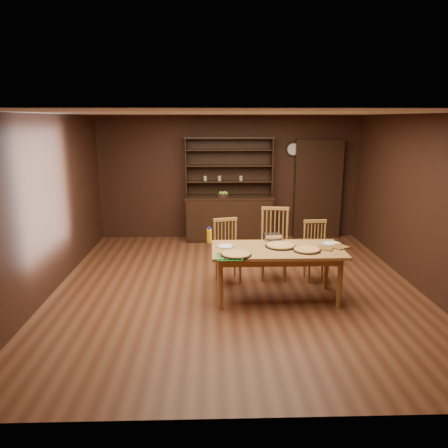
{
  "coord_description": "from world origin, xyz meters",
  "views": [
    {
      "loc": [
        -0.38,
        -6.27,
        2.52
      ],
      "look_at": [
        -0.18,
        0.4,
        0.91
      ],
      "focal_mm": 35.0,
      "sensor_mm": 36.0,
      "label": 1
    }
  ],
  "objects_px": {
    "chair_left": "(227,248)",
    "juice_bottle": "(209,236)",
    "dining_table": "(277,254)",
    "chair_center": "(274,240)",
    "chair_right": "(316,248)",
    "china_hutch": "(229,212)"
  },
  "relations": [
    {
      "from": "chair_right",
      "to": "juice_bottle",
      "type": "xyz_separation_m",
      "value": [
        -1.7,
        -0.47,
        0.36
      ]
    },
    {
      "from": "china_hutch",
      "to": "chair_left",
      "type": "height_order",
      "value": "china_hutch"
    },
    {
      "from": "dining_table",
      "to": "chair_center",
      "type": "xyz_separation_m",
      "value": [
        0.09,
        0.92,
        -0.06
      ]
    },
    {
      "from": "china_hutch",
      "to": "chair_left",
      "type": "bearing_deg",
      "value": -93.22
    },
    {
      "from": "chair_left",
      "to": "juice_bottle",
      "type": "xyz_separation_m",
      "value": [
        -0.28,
        -0.45,
        0.33
      ]
    },
    {
      "from": "china_hutch",
      "to": "juice_bottle",
      "type": "distance_m",
      "value": 2.89
    },
    {
      "from": "chair_center",
      "to": "dining_table",
      "type": "bearing_deg",
      "value": -87.67
    },
    {
      "from": "china_hutch",
      "to": "chair_center",
      "type": "distance_m",
      "value": 2.34
    },
    {
      "from": "dining_table",
      "to": "juice_bottle",
      "type": "xyz_separation_m",
      "value": [
        -0.96,
        0.32,
        0.19
      ]
    },
    {
      "from": "dining_table",
      "to": "chair_center",
      "type": "distance_m",
      "value": 0.93
    },
    {
      "from": "chair_left",
      "to": "chair_center",
      "type": "relative_size",
      "value": 0.87
    },
    {
      "from": "chair_left",
      "to": "chair_right",
      "type": "xyz_separation_m",
      "value": [
        1.42,
        0.02,
        -0.02
      ]
    },
    {
      "from": "chair_center",
      "to": "juice_bottle",
      "type": "bearing_deg",
      "value": -142.23
    },
    {
      "from": "chair_center",
      "to": "juice_bottle",
      "type": "height_order",
      "value": "chair_center"
    },
    {
      "from": "chair_left",
      "to": "juice_bottle",
      "type": "distance_m",
      "value": 0.63
    },
    {
      "from": "chair_left",
      "to": "chair_right",
      "type": "height_order",
      "value": "chair_left"
    },
    {
      "from": "china_hutch",
      "to": "chair_center",
      "type": "xyz_separation_m",
      "value": [
        0.64,
        -2.25,
        0.01
      ]
    },
    {
      "from": "chair_center",
      "to": "chair_right",
      "type": "distance_m",
      "value": 0.67
    },
    {
      "from": "dining_table",
      "to": "chair_left",
      "type": "distance_m",
      "value": 1.04
    },
    {
      "from": "chair_left",
      "to": "chair_right",
      "type": "relative_size",
      "value": 1.05
    },
    {
      "from": "chair_left",
      "to": "chair_right",
      "type": "bearing_deg",
      "value": -13.44
    },
    {
      "from": "chair_left",
      "to": "chair_center",
      "type": "bearing_deg",
      "value": -3.83
    }
  ]
}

